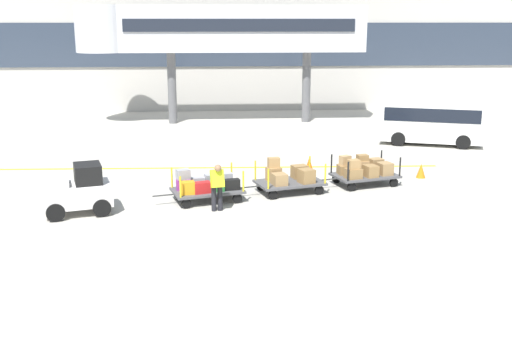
{
  "coord_description": "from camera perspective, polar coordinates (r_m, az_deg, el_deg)",
  "views": [
    {
      "loc": [
        0.0,
        -15.64,
        5.93
      ],
      "look_at": [
        1.27,
        3.47,
        1.21
      ],
      "focal_mm": 42.58,
      "sensor_mm": 36.0,
      "label": 1
    }
  ],
  "objects": [
    {
      "name": "apron_lead_line",
      "position": [
        25.11,
        -6.84,
        0.1
      ],
      "size": [
        21.01,
        0.85,
        0.01
      ],
      "primitive_type": "cube",
      "rotation": [
        0.0,
        0.0,
        -0.03
      ],
      "color": "yellow",
      "rests_on": "ground_plane"
    },
    {
      "name": "shuttle_van",
      "position": [
        30.78,
        16.14,
        4.53
      ],
      "size": [
        5.16,
        3.36,
        2.1
      ],
      "color": "white",
      "rests_on": "ground_plane"
    },
    {
      "name": "baggage_cart_tail",
      "position": [
        22.59,
        10.14,
        -0.13
      ],
      "size": [
        3.08,
        1.98,
        1.1
      ],
      "color": "#4C4C4F",
      "rests_on": "ground_plane"
    },
    {
      "name": "terminal_building",
      "position": [
        41.67,
        -3.86,
        11.1
      ],
      "size": [
        55.1,
        2.51,
        7.9
      ],
      "color": "#BCB7AD",
      "rests_on": "ground_plane"
    },
    {
      "name": "baggage_handler",
      "position": [
        19.14,
        -3.68,
        -1.52
      ],
      "size": [
        0.48,
        0.49,
        1.56
      ],
      "color": "black",
      "rests_on": "ground_plane"
    },
    {
      "name": "ground_plane",
      "position": [
        16.73,
        -3.58,
        -6.94
      ],
      "size": [
        120.0,
        120.0,
        0.0
      ],
      "primitive_type": "plane",
      "color": "#B2ADA0"
    },
    {
      "name": "safety_cone_near",
      "position": [
        24.48,
        5.01,
        0.44
      ],
      "size": [
        0.36,
        0.36,
        0.55
      ],
      "primitive_type": "cone",
      "color": "#EA590F",
      "rests_on": "ground_plane"
    },
    {
      "name": "baggage_cart_middle",
      "position": [
        21.33,
        3.16,
        -0.82
      ],
      "size": [
        3.08,
        1.98,
        1.23
      ],
      "color": "#4C4C4F",
      "rests_on": "ground_plane"
    },
    {
      "name": "baggage_cart_lead",
      "position": [
        20.37,
        -4.77,
        -1.6
      ],
      "size": [
        3.08,
        1.98,
        1.1
      ],
      "color": "#4C4C4F",
      "rests_on": "ground_plane"
    },
    {
      "name": "jet_bridge",
      "position": [
        35.64,
        -4.36,
        12.91
      ],
      "size": [
        16.43,
        3.0,
        6.73
      ],
      "color": "silver",
      "rests_on": "ground_plane"
    },
    {
      "name": "baggage_tug",
      "position": [
        19.68,
        -16.41,
        -1.98
      ],
      "size": [
        2.32,
        1.71,
        1.58
      ],
      "color": "white",
      "rests_on": "ground_plane"
    },
    {
      "name": "safety_cone_far",
      "position": [
        24.2,
        15.23,
        -0.16
      ],
      "size": [
        0.36,
        0.36,
        0.55
      ],
      "primitive_type": "cone",
      "color": "orange",
      "rests_on": "ground_plane"
    }
  ]
}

